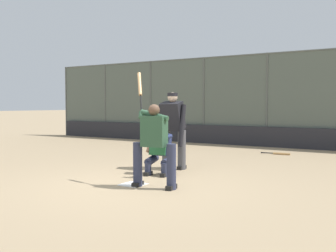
{
  "coord_description": "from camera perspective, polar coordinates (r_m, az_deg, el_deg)",
  "views": [
    {
      "loc": [
        -4.35,
        5.79,
        1.48
      ],
      "look_at": [
        -0.15,
        -1.0,
        1.05
      ],
      "focal_mm": 42.0,
      "sensor_mm": 36.0,
      "label": 1
    }
  ],
  "objects": [
    {
      "name": "umpire_home",
      "position": [
        9.04,
        0.71,
        -0.26
      ],
      "size": [
        0.72,
        0.44,
        1.77
      ],
      "rotation": [
        0.0,
        0.0,
        0.03
      ],
      "color": "#4C4C51",
      "rests_on": "ground_plane"
    },
    {
      "name": "home_plate_marker",
      "position": [
        7.39,
        -5.1,
        -8.44
      ],
      "size": [
        0.43,
        0.43,
        0.01
      ],
      "primitive_type": "cube",
      "color": "white",
      "rests_on": "ground_plane"
    },
    {
      "name": "spare_bat_near_backstop",
      "position": [
        12.16,
        15.86,
        -3.87
      ],
      "size": [
        0.87,
        0.11,
        0.07
      ],
      "rotation": [
        0.0,
        0.0,
        3.21
      ],
      "color": "black",
      "rests_on": "ground_plane"
    },
    {
      "name": "batter_at_plate",
      "position": [
        6.99,
        -2.09,
        -2.39
      ],
      "size": [
        1.05,
        0.59,
        2.1
      ],
      "rotation": [
        0.0,
        0.0,
        0.13
      ],
      "color": "#2D334C",
      "rests_on": "ground_plane"
    },
    {
      "name": "ground_plane",
      "position": [
        7.39,
        -5.1,
        -8.48
      ],
      "size": [
        160.0,
        160.0,
        0.0
      ],
      "primitive_type": "plane",
      "color": "tan"
    },
    {
      "name": "bleachers_beyond",
      "position": [
        17.4,
        7.52,
        -0.55
      ],
      "size": [
        13.95,
        1.95,
        1.16
      ],
      "color": "slate",
      "rests_on": "ground_plane"
    },
    {
      "name": "catcher_behind_plate",
      "position": [
        8.29,
        -1.31,
        -3.24
      ],
      "size": [
        0.61,
        0.72,
        1.1
      ],
      "rotation": [
        0.0,
        0.0,
        0.16
      ],
      "color": "#2D334C",
      "rests_on": "ground_plane"
    },
    {
      "name": "backstop_fence",
      "position": [
        14.37,
        14.17,
        4.05
      ],
      "size": [
        20.01,
        0.08,
        3.32
      ],
      "color": "#515651",
      "rests_on": "ground_plane"
    },
    {
      "name": "padding_wall",
      "position": [
        14.31,
        13.97,
        -1.53
      ],
      "size": [
        19.54,
        0.18,
        0.7
      ],
      "primitive_type": "cube",
      "color": "#28282D",
      "rests_on": "ground_plane"
    }
  ]
}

